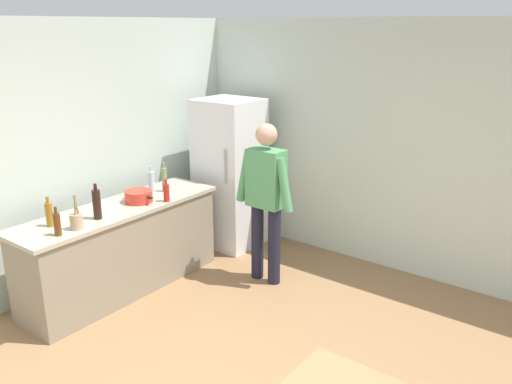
{
  "coord_description": "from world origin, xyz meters",
  "views": [
    {
      "loc": [
        2.07,
        -2.29,
        2.63
      ],
      "look_at": [
        -0.76,
        1.43,
        1.14
      ],
      "focal_mm": 36.92,
      "sensor_mm": 36.0,
      "label": 1
    }
  ],
  "objects_px": {
    "bottle_vinegar_tall": "(164,179)",
    "bottle_water_clear": "(152,182)",
    "cooking_pot": "(139,196)",
    "utensil_jar": "(76,221)",
    "bottle_wine_dark": "(97,204)",
    "refrigerator": "(230,174)",
    "person": "(266,193)",
    "bottle_sauce_red": "(166,192)",
    "bottle_beer_brown": "(57,224)",
    "bottle_oil_amber": "(49,214)"
  },
  "relations": [
    {
      "from": "cooking_pot",
      "to": "bottle_beer_brown",
      "type": "distance_m",
      "value": 1.02
    },
    {
      "from": "cooking_pot",
      "to": "bottle_wine_dark",
      "type": "distance_m",
      "value": 0.56
    },
    {
      "from": "bottle_beer_brown",
      "to": "bottle_wine_dark",
      "type": "relative_size",
      "value": 0.76
    },
    {
      "from": "bottle_sauce_red",
      "to": "refrigerator",
      "type": "bearing_deg",
      "value": 97.6
    },
    {
      "from": "cooking_pot",
      "to": "bottle_vinegar_tall",
      "type": "xyz_separation_m",
      "value": [
        -0.05,
        0.41,
        0.08
      ]
    },
    {
      "from": "person",
      "to": "bottle_oil_amber",
      "type": "bearing_deg",
      "value": -122.58
    },
    {
      "from": "cooking_pot",
      "to": "bottle_wine_dark",
      "type": "height_order",
      "value": "bottle_wine_dark"
    },
    {
      "from": "person",
      "to": "bottle_vinegar_tall",
      "type": "distance_m",
      "value": 1.14
    },
    {
      "from": "person",
      "to": "bottle_oil_amber",
      "type": "relative_size",
      "value": 6.07
    },
    {
      "from": "refrigerator",
      "to": "person",
      "type": "relative_size",
      "value": 1.06
    },
    {
      "from": "bottle_water_clear",
      "to": "bottle_sauce_red",
      "type": "height_order",
      "value": "bottle_water_clear"
    },
    {
      "from": "bottle_vinegar_tall",
      "to": "bottle_water_clear",
      "type": "xyz_separation_m",
      "value": [
        -0.06,
        -0.13,
        -0.01
      ]
    },
    {
      "from": "bottle_water_clear",
      "to": "utensil_jar",
      "type": "bearing_deg",
      "value": -77.3
    },
    {
      "from": "bottle_sauce_red",
      "to": "bottle_wine_dark",
      "type": "bearing_deg",
      "value": -101.07
    },
    {
      "from": "bottle_beer_brown",
      "to": "bottle_vinegar_tall",
      "type": "relative_size",
      "value": 0.81
    },
    {
      "from": "utensil_jar",
      "to": "bottle_beer_brown",
      "type": "bearing_deg",
      "value": -90.87
    },
    {
      "from": "bottle_oil_amber",
      "to": "cooking_pot",
      "type": "bearing_deg",
      "value": 83.27
    },
    {
      "from": "bottle_vinegar_tall",
      "to": "bottle_oil_amber",
      "type": "xyz_separation_m",
      "value": [
        -0.06,
        -1.34,
        -0.02
      ]
    },
    {
      "from": "bottle_vinegar_tall",
      "to": "refrigerator",
      "type": "bearing_deg",
      "value": 83.48
    },
    {
      "from": "bottle_water_clear",
      "to": "bottle_oil_amber",
      "type": "bearing_deg",
      "value": -90.0
    },
    {
      "from": "bottle_vinegar_tall",
      "to": "bottle_water_clear",
      "type": "distance_m",
      "value": 0.14
    },
    {
      "from": "bottle_beer_brown",
      "to": "bottle_oil_amber",
      "type": "height_order",
      "value": "bottle_oil_amber"
    },
    {
      "from": "bottle_beer_brown",
      "to": "bottle_water_clear",
      "type": "bearing_deg",
      "value": 100.83
    },
    {
      "from": "person",
      "to": "bottle_sauce_red",
      "type": "xyz_separation_m",
      "value": [
        -0.79,
        -0.63,
        0.02
      ]
    },
    {
      "from": "person",
      "to": "bottle_oil_amber",
      "type": "height_order",
      "value": "person"
    },
    {
      "from": "bottle_wine_dark",
      "to": "cooking_pot",
      "type": "bearing_deg",
      "value": 97.32
    },
    {
      "from": "refrigerator",
      "to": "bottle_vinegar_tall",
      "type": "bearing_deg",
      "value": -96.52
    },
    {
      "from": "bottle_oil_amber",
      "to": "bottle_wine_dark",
      "type": "relative_size",
      "value": 0.82
    },
    {
      "from": "bottle_vinegar_tall",
      "to": "bottle_wine_dark",
      "type": "bearing_deg",
      "value": -82.68
    },
    {
      "from": "person",
      "to": "bottle_wine_dark",
      "type": "relative_size",
      "value": 5.0
    },
    {
      "from": "utensil_jar",
      "to": "bottle_water_clear",
      "type": "relative_size",
      "value": 1.07
    },
    {
      "from": "cooking_pot",
      "to": "utensil_jar",
      "type": "distance_m",
      "value": 0.84
    },
    {
      "from": "person",
      "to": "bottle_water_clear",
      "type": "xyz_separation_m",
      "value": [
        -1.12,
        -0.54,
        0.05
      ]
    },
    {
      "from": "cooking_pot",
      "to": "bottle_wine_dark",
      "type": "xyz_separation_m",
      "value": [
        0.07,
        -0.55,
        0.09
      ]
    },
    {
      "from": "bottle_vinegar_tall",
      "to": "bottle_wine_dark",
      "type": "distance_m",
      "value": 0.97
    },
    {
      "from": "utensil_jar",
      "to": "bottle_sauce_red",
      "type": "bearing_deg",
      "value": 85.73
    },
    {
      "from": "person",
      "to": "refrigerator",
      "type": "bearing_deg",
      "value": 149.77
    },
    {
      "from": "refrigerator",
      "to": "utensil_jar",
      "type": "height_order",
      "value": "refrigerator"
    },
    {
      "from": "refrigerator",
      "to": "bottle_vinegar_tall",
      "type": "relative_size",
      "value": 5.62
    },
    {
      "from": "cooking_pot",
      "to": "bottle_sauce_red",
      "type": "height_order",
      "value": "bottle_sauce_red"
    },
    {
      "from": "utensil_jar",
      "to": "bottle_oil_amber",
      "type": "height_order",
      "value": "utensil_jar"
    },
    {
      "from": "refrigerator",
      "to": "utensil_jar",
      "type": "xyz_separation_m",
      "value": [
        0.08,
        -2.2,
        0.08
      ]
    },
    {
      "from": "bottle_water_clear",
      "to": "bottle_wine_dark",
      "type": "relative_size",
      "value": 0.88
    },
    {
      "from": "refrigerator",
      "to": "utensil_jar",
      "type": "distance_m",
      "value": 2.2
    },
    {
      "from": "cooking_pot",
      "to": "bottle_vinegar_tall",
      "type": "bearing_deg",
      "value": 97.34
    },
    {
      "from": "utensil_jar",
      "to": "bottle_oil_amber",
      "type": "relative_size",
      "value": 1.14
    },
    {
      "from": "bottle_beer_brown",
      "to": "bottle_wine_dark",
      "type": "xyz_separation_m",
      "value": [
        -0.07,
        0.46,
        0.04
      ]
    },
    {
      "from": "person",
      "to": "bottle_beer_brown",
      "type": "xyz_separation_m",
      "value": [
        -0.87,
        -1.83,
        0.03
      ]
    },
    {
      "from": "bottle_oil_amber",
      "to": "refrigerator",
      "type": "bearing_deg",
      "value": 85.85
    },
    {
      "from": "refrigerator",
      "to": "person",
      "type": "xyz_separation_m",
      "value": [
        0.95,
        -0.55,
        0.08
      ]
    }
  ]
}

